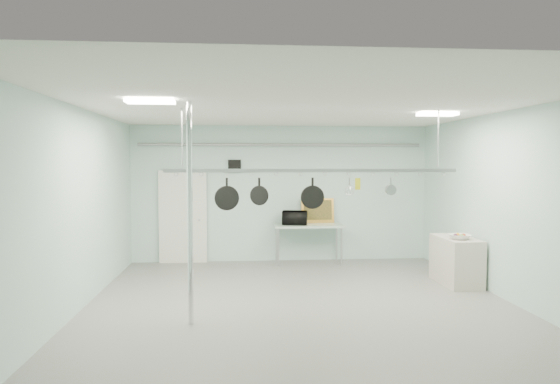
{
  "coord_description": "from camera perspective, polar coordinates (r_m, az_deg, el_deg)",
  "views": [
    {
      "loc": [
        -1.01,
        -7.75,
        2.32
      ],
      "look_at": [
        -0.28,
        1.0,
        1.81
      ],
      "focal_mm": 32.0,
      "sensor_mm": 36.0,
      "label": 1
    }
  ],
  "objects": [
    {
      "name": "light_panel_right",
      "position": [
        9.06,
        17.54,
        8.48
      ],
      "size": [
        0.65,
        0.3,
        0.05
      ],
      "primitive_type": "cube",
      "color": "white",
      "rests_on": "ceiling"
    },
    {
      "name": "back_wall",
      "position": [
        11.81,
        0.13,
        -0.18
      ],
      "size": [
        7.0,
        0.02,
        3.2
      ],
      "primitive_type": "cube",
      "color": "silver",
      "rests_on": "floor"
    },
    {
      "name": "whisk",
      "position": [
        8.27,
        7.94,
        0.58
      ],
      "size": [
        0.15,
        0.15,
        0.31
      ],
      "primitive_type": null,
      "rotation": [
        0.0,
        0.0,
        -0.01
      ],
      "color": "silver",
      "rests_on": "pot_rack"
    },
    {
      "name": "coffee_canister",
      "position": [
        11.44,
        2.78,
        -3.34
      ],
      "size": [
        0.15,
        0.15,
        0.18
      ],
      "primitive_type": "cylinder",
      "rotation": [
        0.0,
        0.0,
        -0.16
      ],
      "color": "silver",
      "rests_on": "prep_table"
    },
    {
      "name": "painting_small",
      "position": [
        11.92,
        5.49,
        -2.91
      ],
      "size": [
        0.3,
        0.09,
        0.25
      ],
      "primitive_type": "cube",
      "rotation": [
        -0.17,
        0.0,
        0.04
      ],
      "color": "black",
      "rests_on": "prep_table"
    },
    {
      "name": "door",
      "position": [
        11.83,
        -11.03,
        -2.91
      ],
      "size": [
        1.1,
        0.1,
        2.2
      ],
      "primitive_type": "cube",
      "color": "silver",
      "rests_on": "floor"
    },
    {
      "name": "grater",
      "position": [
        8.3,
        8.87,
        0.92
      ],
      "size": [
        0.09,
        0.03,
        0.21
      ],
      "primitive_type": null,
      "rotation": [
        0.0,
        0.0,
        0.09
      ],
      "color": "gold",
      "rests_on": "pot_rack"
    },
    {
      "name": "chrome_pole",
      "position": [
        7.22,
        -10.25,
        -2.46
      ],
      "size": [
        0.08,
        0.08,
        3.2
      ],
      "primitive_type": "cylinder",
      "color": "silver",
      "rests_on": "floor"
    },
    {
      "name": "floor",
      "position": [
        8.16,
        2.6,
        -13.21
      ],
      "size": [
        8.0,
        8.0,
        0.0
      ],
      "primitive_type": "plane",
      "color": "gray",
      "rests_on": "ground"
    },
    {
      "name": "skillet_mid",
      "position": [
        8.07,
        -2.4,
        0.02
      ],
      "size": [
        0.31,
        0.18,
        0.46
      ],
      "primitive_type": null,
      "rotation": [
        0.0,
        0.0,
        -0.42
      ],
      "color": "black",
      "rests_on": "pot_rack"
    },
    {
      "name": "skillet_right",
      "position": [
        8.16,
        3.74,
        -0.16
      ],
      "size": [
        0.38,
        0.07,
        0.52
      ],
      "primitive_type": null,
      "rotation": [
        0.0,
        0.0,
        -0.02
      ],
      "color": "black",
      "rests_on": "pot_rack"
    },
    {
      "name": "fruit_cluster",
      "position": [
        9.9,
        19.84,
        -4.61
      ],
      "size": [
        0.24,
        0.24,
        0.09
      ],
      "primitive_type": null,
      "color": "#A12C0E",
      "rests_on": "fruit_bowl"
    },
    {
      "name": "wall_vent",
      "position": [
        11.73,
        -5.23,
        2.96
      ],
      "size": [
        0.3,
        0.04,
        0.3
      ],
      "primitive_type": "cube",
      "color": "black",
      "rests_on": "back_wall"
    },
    {
      "name": "side_cabinet",
      "position": [
        10.23,
        19.48,
        -7.41
      ],
      "size": [
        0.6,
        1.2,
        0.9
      ],
      "primitive_type": "cube",
      "color": "beige",
      "rests_on": "floor"
    },
    {
      "name": "saucepan",
      "position": [
        8.45,
        12.54,
        0.63
      ],
      "size": [
        0.19,
        0.14,
        0.3
      ],
      "primitive_type": null,
      "rotation": [
        0.0,
        0.0,
        -0.28
      ],
      "color": "#A7A6AA",
      "rests_on": "pot_rack"
    },
    {
      "name": "pot_rack",
      "position": [
        8.15,
        3.77,
        2.67
      ],
      "size": [
        4.8,
        0.06,
        1.0
      ],
      "color": "#B7B7BC",
      "rests_on": "ceiling"
    },
    {
      "name": "fruit_bowl",
      "position": [
        9.9,
        19.83,
        -4.84
      ],
      "size": [
        0.42,
        0.42,
        0.1
      ],
      "primitive_type": "imported",
      "rotation": [
        0.0,
        0.0,
        -0.06
      ],
      "color": "silver",
      "rests_on": "side_cabinet"
    },
    {
      "name": "conduit_pipe",
      "position": [
        11.71,
        0.17,
        5.42
      ],
      "size": [
        6.6,
        0.07,
        0.07
      ],
      "primitive_type": "cylinder",
      "rotation": [
        0.0,
        1.57,
        0.0
      ],
      "color": "gray",
      "rests_on": "back_wall"
    },
    {
      "name": "microwave",
      "position": [
        11.49,
        1.71,
        -2.97
      ],
      "size": [
        0.62,
        0.48,
        0.31
      ],
      "primitive_type": "imported",
      "rotation": [
        0.0,
        0.0,
        2.97
      ],
      "color": "black",
      "rests_on": "prep_table"
    },
    {
      "name": "light_panel_left",
      "position": [
        7.11,
        -14.61,
        10.0
      ],
      "size": [
        0.65,
        0.3,
        0.05
      ],
      "primitive_type": "cube",
      "color": "white",
      "rests_on": "ceiling"
    },
    {
      "name": "painting_large",
      "position": [
        11.86,
        4.32,
        -2.14
      ],
      "size": [
        0.78,
        0.16,
        0.58
      ],
      "primitive_type": "cube",
      "rotation": [
        -0.14,
        0.0,
        0.04
      ],
      "color": "gold",
      "rests_on": "prep_table"
    },
    {
      "name": "skillet_left",
      "position": [
        8.07,
        -6.1,
        -0.23
      ],
      "size": [
        0.4,
        0.12,
        0.52
      ],
      "primitive_type": null,
      "rotation": [
        0.0,
        0.0,
        0.17
      ],
      "color": "black",
      "rests_on": "pot_rack"
    },
    {
      "name": "prep_table",
      "position": [
        11.56,
        3.27,
        -4.08
      ],
      "size": [
        1.6,
        0.7,
        0.91
      ],
      "color": "#B0CFBC",
      "rests_on": "floor"
    },
    {
      "name": "ceiling",
      "position": [
        7.87,
        2.66,
        9.66
      ],
      "size": [
        7.0,
        8.0,
        0.02
      ],
      "primitive_type": "cube",
      "color": "silver",
      "rests_on": "back_wall"
    },
    {
      "name": "right_wall",
      "position": [
        8.99,
        25.27,
        -1.59
      ],
      "size": [
        0.02,
        8.0,
        3.2
      ],
      "primitive_type": "cube",
      "color": "silver",
      "rests_on": "floor"
    }
  ]
}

